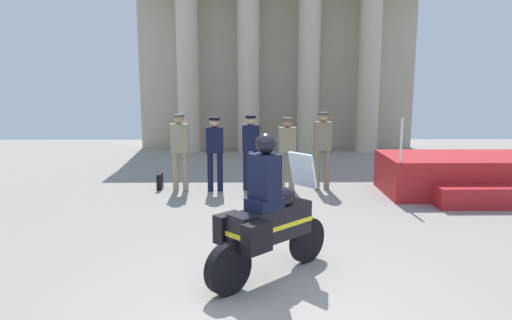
{
  "coord_description": "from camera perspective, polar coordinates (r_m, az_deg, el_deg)",
  "views": [
    {
      "loc": [
        -0.28,
        -4.99,
        2.62
      ],
      "look_at": [
        -0.19,
        3.26,
        1.13
      ],
      "focal_mm": 33.57,
      "sensor_mm": 36.0,
      "label": 1
    }
  ],
  "objects": [
    {
      "name": "officer_in_row_4",
      "position": [
        10.9,
        7.95,
        1.88
      ],
      "size": [
        0.39,
        0.24,
        1.77
      ],
      "rotation": [
        0.0,
        0.0,
        3.19
      ],
      "color": "#7A7056",
      "rests_on": "ground_plane"
    },
    {
      "name": "officer_in_row_0",
      "position": [
        10.79,
        -9.08,
        1.65
      ],
      "size": [
        0.39,
        0.24,
        1.74
      ],
      "rotation": [
        0.0,
        0.0,
        3.19
      ],
      "color": "gray",
      "rests_on": "ground_plane"
    },
    {
      "name": "officer_in_row_2",
      "position": [
        10.76,
        -0.63,
        1.65
      ],
      "size": [
        0.39,
        0.24,
        1.7
      ],
      "rotation": [
        0.0,
        0.0,
        3.19
      ],
      "color": "black",
      "rests_on": "ground_plane"
    },
    {
      "name": "ground_plane",
      "position": [
        5.64,
        2.4,
        -17.41
      ],
      "size": [
        28.3,
        28.3,
        0.0
      ],
      "primitive_type": "plane",
      "color": "gray"
    },
    {
      "name": "officer_in_row_1",
      "position": [
        10.69,
        -4.93,
        1.44
      ],
      "size": [
        0.39,
        0.24,
        1.67
      ],
      "rotation": [
        0.0,
        0.0,
        3.19
      ],
      "color": "black",
      "rests_on": "ground_plane"
    },
    {
      "name": "motorcycle_with_rider",
      "position": [
        6.12,
        1.34,
        -7.06
      ],
      "size": [
        1.61,
        1.51,
        1.9
      ],
      "rotation": [
        0.0,
        0.0,
        0.75
      ],
      "color": "black",
      "rests_on": "ground_plane"
    },
    {
      "name": "briefcase_on_ground",
      "position": [
        11.2,
        -11.38,
        -2.52
      ],
      "size": [
        0.1,
        0.32,
        0.36
      ],
      "primitive_type": "cube",
      "color": "black",
      "rests_on": "ground_plane"
    },
    {
      "name": "colonnade_backdrop",
      "position": [
        16.72,
        2.64,
        13.18
      ],
      "size": [
        9.63,
        1.58,
        6.86
      ],
      "color": "#B6AB91",
      "rests_on": "ground_plane"
    },
    {
      "name": "officer_in_row_3",
      "position": [
        10.82,
        3.74,
        1.49
      ],
      "size": [
        0.39,
        0.24,
        1.65
      ],
      "rotation": [
        0.0,
        0.0,
        3.19
      ],
      "color": "#847A5B",
      "rests_on": "ground_plane"
    },
    {
      "name": "reviewing_stand",
      "position": [
        11.38,
        23.14,
        -1.77
      ],
      "size": [
        3.28,
        2.26,
        1.75
      ],
      "color": "#B21E23",
      "rests_on": "ground_plane"
    }
  ]
}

